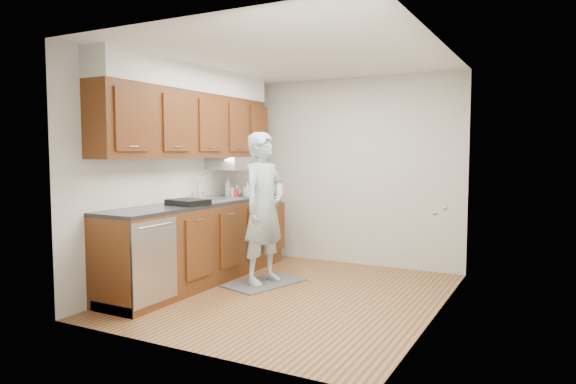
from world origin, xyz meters
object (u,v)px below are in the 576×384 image
object	(u,v)px
steel_can	(233,193)
dish_rack	(188,202)
person	(264,198)
soda_can	(236,193)
soap_bottle_a	(228,187)
soap_bottle_b	(247,190)
soap_bottle_c	(237,190)

from	to	relation	value
steel_can	dish_rack	world-z (taller)	steel_can
person	soda_can	world-z (taller)	person
soda_can	steel_can	size ratio (longest dim) A/B	0.92
soap_bottle_a	steel_can	xyz separation A→B (m)	(0.20, -0.19, -0.05)
person	soap_bottle_b	distance (m)	0.81
soda_can	steel_can	world-z (taller)	steel_can
person	soap_bottle_a	world-z (taller)	person
person	soap_bottle_b	xyz separation A→B (m)	(-0.58, 0.56, 0.04)
soap_bottle_b	soda_can	size ratio (longest dim) A/B	1.54
person	soap_bottle_a	xyz separation A→B (m)	(-0.86, 0.54, 0.06)
soap_bottle_a	soda_can	bearing A→B (deg)	-36.45
soda_can	soap_bottle_c	bearing A→B (deg)	122.91
soap_bottle_a	steel_can	distance (m)	0.28
soap_bottle_a	soap_bottle_c	size ratio (longest dim) A/B	1.49
soap_bottle_a	soap_bottle_b	bearing A→B (deg)	4.86
soap_bottle_a	steel_can	size ratio (longest dim) A/B	1.80
soap_bottle_b	dish_rack	size ratio (longest dim) A/B	0.47
soap_bottle_c	soap_bottle_a	bearing A→B (deg)	-140.32
soda_can	dish_rack	bearing A→B (deg)	-89.31
soap_bottle_b	soda_can	distance (m)	0.21
soap_bottle_b	steel_can	world-z (taller)	soap_bottle_b
dish_rack	person	bearing A→B (deg)	54.57
steel_can	soda_can	bearing A→B (deg)	3.36
soap_bottle_a	soap_bottle_c	xyz separation A→B (m)	(0.08, 0.07, -0.04)
soap_bottle_a	soap_bottle_b	world-z (taller)	soap_bottle_a
soap_bottle_a	soap_bottle_b	size ratio (longest dim) A/B	1.28
soap_bottle_b	soap_bottle_c	world-z (taller)	soap_bottle_b
soap_bottle_c	steel_can	world-z (taller)	soap_bottle_c
soap_bottle_a	soda_can	size ratio (longest dim) A/B	1.96
person	dish_rack	bearing A→B (deg)	144.56
soap_bottle_b	steel_can	distance (m)	0.23
soap_bottle_a	soda_can	xyz separation A→B (m)	(0.25, -0.18, -0.06)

